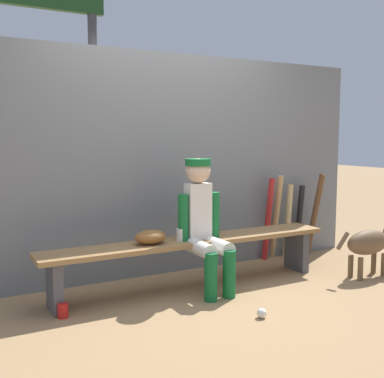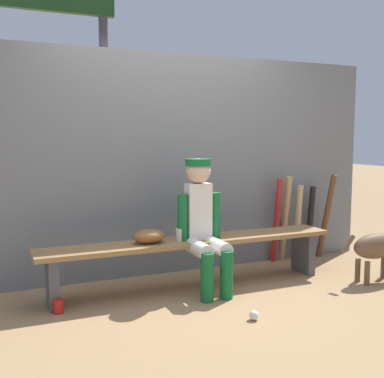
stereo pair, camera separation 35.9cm
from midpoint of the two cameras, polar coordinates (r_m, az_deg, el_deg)
The scene contains 15 objects.
ground_plane at distance 4.34m, azimuth 2.42°, elevation -11.85°, with size 30.00×30.00×0.00m, color #9E7A51.
chainlink_fence at distance 4.62m, azimuth -0.41°, elevation 2.93°, with size 4.56×0.03×2.16m, color slate.
dugout_bench at distance 4.24m, azimuth 2.44°, elevation -7.31°, with size 2.73×0.36×0.45m.
player_seated at distance 4.11m, azimuth 3.89°, elevation -3.79°, with size 0.41×0.55×1.16m.
baseball_glove at distance 4.05m, azimuth -2.70°, elevation -5.76°, with size 0.28×0.20×0.12m, color brown.
bat_aluminum_red at distance 5.16m, azimuth 12.17°, elevation -3.79°, with size 0.06×0.06×0.92m, color #B22323.
bat_wood_tan at distance 5.25m, azimuth 13.15°, elevation -3.50°, with size 0.06×0.06×0.95m, color tan.
bat_wood_natural at distance 5.35m, azimuth 14.59°, elevation -3.96°, with size 0.06×0.06×0.83m, color tan.
bat_aluminum_black at distance 5.48m, azimuth 15.96°, elevation -3.87°, with size 0.06×0.06×0.81m, color black.
bat_wood_dark at distance 5.51m, azimuth 17.77°, elevation -3.18°, with size 0.06×0.06×0.95m, color brown.
baseball at distance 3.66m, azimuth 10.40°, elevation -14.86°, with size 0.07×0.07×0.07m, color white.
cup_on_ground at distance 3.82m, azimuth -13.24°, elevation -13.71°, with size 0.08×0.08×0.11m, color red.
cup_on_bench at distance 4.14m, azimuth 1.06°, elevation -5.55°, with size 0.08×0.08×0.11m, color silver.
scoreboard at distance 5.39m, azimuth -15.80°, elevation 19.01°, with size 1.92×0.27×3.71m.
dog at distance 4.85m, azimuth 23.94°, elevation -6.32°, with size 0.84×0.20×0.49m.
Camera 2 is at (-1.64, -3.78, 1.36)m, focal length 44.04 mm.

